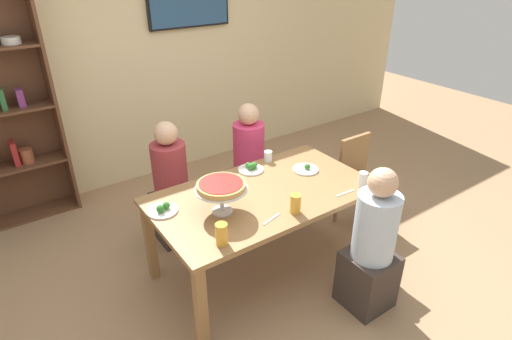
% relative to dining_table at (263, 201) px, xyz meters
% --- Properties ---
extents(ground_plane, '(12.00, 12.00, 0.00)m').
position_rel_dining_table_xyz_m(ground_plane, '(0.00, 0.00, -0.66)').
color(ground_plane, '#9E7A56').
extents(rear_partition, '(8.00, 0.12, 2.80)m').
position_rel_dining_table_xyz_m(rear_partition, '(0.00, 2.20, 0.74)').
color(rear_partition, beige).
rests_on(rear_partition, ground_plane).
extents(dining_table, '(1.71, 0.96, 0.74)m').
position_rel_dining_table_xyz_m(dining_table, '(0.00, 0.00, 0.00)').
color(dining_table, olive).
rests_on(dining_table, ground_plane).
extents(diner_near_right, '(0.34, 0.34, 1.15)m').
position_rel_dining_table_xyz_m(diner_near_right, '(0.41, -0.76, -0.16)').
color(diner_near_right, '#382D28').
rests_on(diner_near_right, ground_plane).
extents(diner_far_left, '(0.34, 0.34, 1.15)m').
position_rel_dining_table_xyz_m(diner_far_left, '(-0.41, 0.81, -0.16)').
color(diner_far_left, '#382D28').
rests_on(diner_far_left, ground_plane).
extents(diner_far_right, '(0.34, 0.34, 1.15)m').
position_rel_dining_table_xyz_m(diner_far_right, '(0.40, 0.80, -0.16)').
color(diner_far_right, '#382D28').
rests_on(diner_far_right, ground_plane).
extents(chair_head_east, '(0.40, 0.40, 0.87)m').
position_rel_dining_table_xyz_m(chair_head_east, '(1.16, 0.04, -0.17)').
color(chair_head_east, olive).
rests_on(chair_head_east, ground_plane).
extents(deep_dish_pizza_stand, '(0.37, 0.37, 0.23)m').
position_rel_dining_table_xyz_m(deep_dish_pizza_stand, '(-0.40, -0.05, 0.28)').
color(deep_dish_pizza_stand, silver).
rests_on(deep_dish_pizza_stand, dining_table).
extents(salad_plate_near_diner, '(0.22, 0.22, 0.06)m').
position_rel_dining_table_xyz_m(salad_plate_near_diner, '(0.51, 0.09, 0.10)').
color(salad_plate_near_diner, white).
rests_on(salad_plate_near_diner, dining_table).
extents(salad_plate_far_diner, '(0.22, 0.22, 0.07)m').
position_rel_dining_table_xyz_m(salad_plate_far_diner, '(-0.74, 0.19, 0.10)').
color(salad_plate_far_diner, white).
rests_on(salad_plate_far_diner, dining_table).
extents(salad_plate_spare, '(0.22, 0.22, 0.07)m').
position_rel_dining_table_xyz_m(salad_plate_spare, '(0.13, 0.35, 0.11)').
color(salad_plate_spare, white).
rests_on(salad_plate_spare, dining_table).
extents(beer_glass_amber_tall, '(0.08, 0.08, 0.14)m').
position_rel_dining_table_xyz_m(beer_glass_amber_tall, '(0.02, -0.35, 0.15)').
color(beer_glass_amber_tall, gold).
rests_on(beer_glass_amber_tall, dining_table).
extents(beer_glass_amber_short, '(0.08, 0.08, 0.15)m').
position_rel_dining_table_xyz_m(beer_glass_amber_short, '(-0.59, -0.37, 0.16)').
color(beer_glass_amber_short, gold).
rests_on(beer_glass_amber_short, dining_table).
extents(water_glass_clear_near, '(0.07, 0.07, 0.09)m').
position_rel_dining_table_xyz_m(water_glass_clear_near, '(0.34, 0.41, 0.13)').
color(water_glass_clear_near, white).
rests_on(water_glass_clear_near, dining_table).
extents(water_glass_clear_far, '(0.07, 0.07, 0.12)m').
position_rel_dining_table_xyz_m(water_glass_clear_far, '(0.70, -0.36, 0.14)').
color(water_glass_clear_far, white).
rests_on(water_glass_clear_far, dining_table).
extents(cutlery_fork_near, '(0.18, 0.03, 0.00)m').
position_rel_dining_table_xyz_m(cutlery_fork_near, '(-0.20, 0.37, 0.09)').
color(cutlery_fork_near, silver).
rests_on(cutlery_fork_near, dining_table).
extents(cutlery_knife_near, '(0.18, 0.06, 0.00)m').
position_rel_dining_table_xyz_m(cutlery_knife_near, '(-0.17, -0.33, 0.09)').
color(cutlery_knife_near, silver).
rests_on(cutlery_knife_near, dining_table).
extents(cutlery_fork_far, '(0.18, 0.02, 0.00)m').
position_rel_dining_table_xyz_m(cutlery_fork_far, '(0.51, -0.37, 0.09)').
color(cutlery_fork_far, silver).
rests_on(cutlery_fork_far, dining_table).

